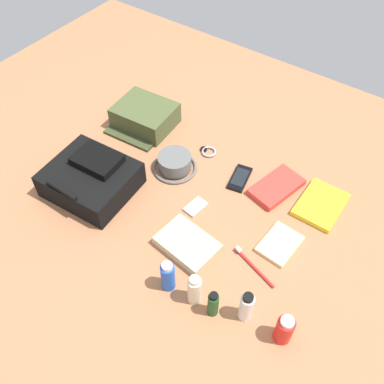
# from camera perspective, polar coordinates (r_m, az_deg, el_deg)

# --- Properties ---
(ground_plane) EXTENTS (2.64, 2.02, 0.02)m
(ground_plane) POSITION_cam_1_polar(r_m,az_deg,el_deg) (1.61, -0.00, -1.19)
(ground_plane) COLOR #A36844
(ground_plane) RESTS_ON ground
(backpack) EXTENTS (0.33, 0.29, 0.13)m
(backpack) POSITION_cam_1_polar(r_m,az_deg,el_deg) (1.63, -13.31, 1.82)
(backpack) COLOR black
(backpack) RESTS_ON ground_plane
(toiletry_pouch) EXTENTS (0.26, 0.26, 0.10)m
(toiletry_pouch) POSITION_cam_1_polar(r_m,az_deg,el_deg) (1.87, -6.35, 10.01)
(toiletry_pouch) COLOR #47512D
(toiletry_pouch) RESTS_ON ground_plane
(bucket_hat) EXTENTS (0.18, 0.18, 0.07)m
(bucket_hat) POSITION_cam_1_polar(r_m,az_deg,el_deg) (1.68, -2.34, 3.85)
(bucket_hat) COLOR #5C5C5C
(bucket_hat) RESTS_ON ground_plane
(sunscreen_spray) EXTENTS (0.05, 0.05, 0.12)m
(sunscreen_spray) POSITION_cam_1_polar(r_m,az_deg,el_deg) (1.30, 12.23, -17.53)
(sunscreen_spray) COLOR red
(sunscreen_spray) RESTS_ON ground_plane
(toothpaste_tube) EXTENTS (0.04, 0.04, 0.13)m
(toothpaste_tube) POSITION_cam_1_polar(r_m,az_deg,el_deg) (1.31, 7.27, -14.98)
(toothpaste_tube) COLOR white
(toothpaste_tube) RESTS_ON ground_plane
(shampoo_bottle) EXTENTS (0.03, 0.03, 0.11)m
(shampoo_bottle) POSITION_cam_1_polar(r_m,az_deg,el_deg) (1.31, 2.84, -14.73)
(shampoo_bottle) COLOR #19471E
(shampoo_bottle) RESTS_ON ground_plane
(lotion_bottle) EXTENTS (0.04, 0.04, 0.13)m
(lotion_bottle) POSITION_cam_1_polar(r_m,az_deg,el_deg) (1.32, 0.34, -12.94)
(lotion_bottle) COLOR beige
(lotion_bottle) RESTS_ON ground_plane
(deodorant_spray) EXTENTS (0.04, 0.04, 0.13)m
(deodorant_spray) POSITION_cam_1_polar(r_m,az_deg,el_deg) (1.35, -3.24, -11.16)
(deodorant_spray) COLOR blue
(deodorant_spray) RESTS_ON ground_plane
(paperback_novel) EXTENTS (0.15, 0.20, 0.02)m
(paperback_novel) POSITION_cam_1_polar(r_m,az_deg,el_deg) (1.64, 16.84, -1.64)
(paperback_novel) COLOR yellow
(paperback_novel) RESTS_ON ground_plane
(travel_guidebook) EXTENTS (0.16, 0.23, 0.03)m
(travel_guidebook) POSITION_cam_1_polar(r_m,az_deg,el_deg) (1.65, 11.21, 0.64)
(travel_guidebook) COLOR red
(travel_guidebook) RESTS_ON ground_plane
(cell_phone) EXTENTS (0.09, 0.14, 0.01)m
(cell_phone) POSITION_cam_1_polar(r_m,az_deg,el_deg) (1.67, 6.41, 1.85)
(cell_phone) COLOR black
(cell_phone) RESTS_ON ground_plane
(media_player) EXTENTS (0.06, 0.09, 0.01)m
(media_player) POSITION_cam_1_polar(r_m,az_deg,el_deg) (1.57, 0.48, -1.97)
(media_player) COLOR #B7B7BC
(media_player) RESTS_ON ground_plane
(wristwatch) EXTENTS (0.07, 0.06, 0.01)m
(wristwatch) POSITION_cam_1_polar(r_m,az_deg,el_deg) (1.76, 2.18, 5.44)
(wristwatch) COLOR #99999E
(wristwatch) RESTS_ON ground_plane
(toothbrush) EXTENTS (0.18, 0.06, 0.02)m
(toothbrush) POSITION_cam_1_polar(r_m,az_deg,el_deg) (1.44, 8.00, -9.59)
(toothbrush) COLOR red
(toothbrush) RESTS_ON ground_plane
(notepad) EXTENTS (0.12, 0.16, 0.02)m
(notepad) POSITION_cam_1_polar(r_m,az_deg,el_deg) (1.50, 11.64, -6.82)
(notepad) COLOR beige
(notepad) RESTS_ON ground_plane
(folded_towel) EXTENTS (0.22, 0.16, 0.04)m
(folded_towel) POSITION_cam_1_polar(r_m,az_deg,el_deg) (1.46, -0.62, -7.01)
(folded_towel) COLOR #C6B289
(folded_towel) RESTS_ON ground_plane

